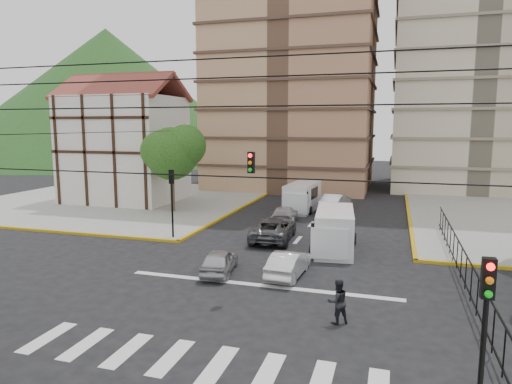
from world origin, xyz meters
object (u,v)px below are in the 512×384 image
at_px(traffic_light_nw, 172,192).
at_px(car_silver_front_left, 219,261).
at_px(van_left_lane, 302,198).
at_px(traffic_light_se, 485,322).
at_px(car_white_front_right, 288,264).
at_px(van_right_lane, 334,232).
at_px(pedestrian_crosswalk, 338,301).

height_order(traffic_light_nw, car_silver_front_left, traffic_light_nw).
bearing_deg(van_left_lane, traffic_light_nw, -112.60).
relative_size(traffic_light_se, car_white_front_right, 1.14).
xyz_separation_m(traffic_light_nw, van_right_lane, (10.36, 0.18, -1.93)).
bearing_deg(car_silver_front_left, traffic_light_se, 126.16).
distance_m(car_silver_front_left, pedestrian_crosswalk, 7.65).
distance_m(van_left_lane, car_white_front_right, 17.26).
height_order(traffic_light_se, van_left_lane, traffic_light_se).
bearing_deg(van_right_lane, traffic_light_se, -78.17).
bearing_deg(van_left_lane, traffic_light_se, -66.89).
relative_size(traffic_light_se, van_left_lane, 0.81).
bearing_deg(van_right_lane, van_left_lane, 103.22).
distance_m(traffic_light_se, car_white_front_right, 12.86).
height_order(van_right_lane, van_left_lane, van_right_lane).
xyz_separation_m(traffic_light_se, van_left_lane, (-9.52, 27.68, -1.95)).
xyz_separation_m(traffic_light_nw, car_silver_front_left, (5.38, -5.47, -2.50)).
distance_m(traffic_light_nw, car_silver_front_left, 8.07).
bearing_deg(traffic_light_nw, car_silver_front_left, -45.50).
bearing_deg(traffic_light_nw, van_left_lane, 63.26).
xyz_separation_m(van_left_lane, car_silver_front_left, (-0.71, -17.55, -0.55)).
bearing_deg(car_silver_front_left, car_white_front_right, 179.37).
bearing_deg(van_left_lane, van_right_lane, -66.10).
distance_m(van_right_lane, car_silver_front_left, 7.56).
bearing_deg(van_right_lane, car_white_front_right, -113.31).
bearing_deg(van_right_lane, car_silver_front_left, -137.92).
distance_m(car_white_front_right, pedestrian_crosswalk, 5.57).
relative_size(van_left_lane, car_silver_front_left, 1.51).
distance_m(van_right_lane, van_left_lane, 12.64).
distance_m(traffic_light_nw, van_right_lane, 10.54).
relative_size(traffic_light_se, traffic_light_nw, 1.00).
bearing_deg(traffic_light_se, pedestrian_crosswalk, 122.95).
bearing_deg(traffic_light_nw, van_right_lane, 1.00).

